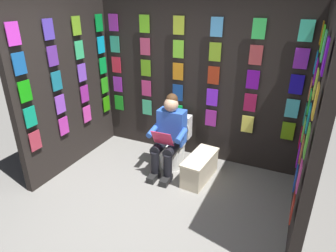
% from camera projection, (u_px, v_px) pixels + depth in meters
% --- Properties ---
extents(ground_plane, '(30.00, 30.00, 0.00)m').
position_uv_depth(ground_plane, '(134.00, 228.00, 3.37)').
color(ground_plane, gray).
extents(display_wall_back, '(3.32, 0.14, 2.42)m').
position_uv_depth(display_wall_back, '(197.00, 83.00, 4.52)').
color(display_wall_back, black).
rests_on(display_wall_back, ground).
extents(display_wall_left, '(0.14, 1.94, 2.42)m').
position_uv_depth(display_wall_left, '(314.00, 126.00, 3.04)').
color(display_wall_left, black).
rests_on(display_wall_left, ground).
extents(display_wall_right, '(0.14, 1.94, 2.42)m').
position_uv_depth(display_wall_right, '(67.00, 87.00, 4.32)').
color(display_wall_right, black).
rests_on(display_wall_right, ground).
extents(toilet, '(0.41, 0.56, 0.77)m').
position_uv_depth(toilet, '(174.00, 145.00, 4.56)').
color(toilet, white).
rests_on(toilet, ground).
extents(person_reading, '(0.53, 0.69, 1.19)m').
position_uv_depth(person_reading, '(169.00, 135.00, 4.25)').
color(person_reading, blue).
rests_on(person_reading, ground).
extents(comic_longbox_near, '(0.36, 0.76, 0.38)m').
position_uv_depth(comic_longbox_near, '(200.00, 167.00, 4.21)').
color(comic_longbox_near, beige).
rests_on(comic_longbox_near, ground).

